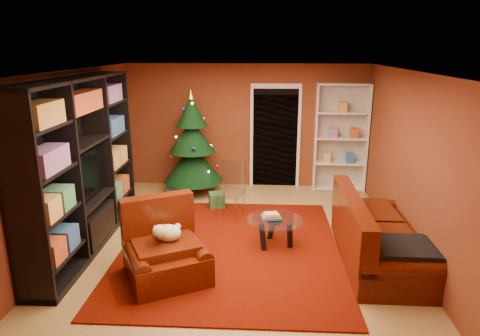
# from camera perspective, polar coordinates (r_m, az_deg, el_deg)

# --- Properties ---
(floor) EXTENTS (5.00, 5.50, 0.05)m
(floor) POSITION_cam_1_polar(r_m,az_deg,el_deg) (6.87, -0.21, -9.57)
(floor) COLOR olive
(floor) RESTS_ON ground
(ceiling) EXTENTS (5.00, 5.50, 0.05)m
(ceiling) POSITION_cam_1_polar(r_m,az_deg,el_deg) (6.21, -0.24, 13.07)
(ceiling) COLOR silver
(ceiling) RESTS_ON wall_back
(wall_back) EXTENTS (5.00, 0.05, 2.60)m
(wall_back) POSITION_cam_1_polar(r_m,az_deg,el_deg) (9.12, 0.94, 5.60)
(wall_back) COLOR brown
(wall_back) RESTS_ON ground
(wall_left) EXTENTS (0.05, 5.50, 2.60)m
(wall_left) POSITION_cam_1_polar(r_m,az_deg,el_deg) (7.05, -21.18, 1.42)
(wall_left) COLOR brown
(wall_left) RESTS_ON ground
(wall_right) EXTENTS (0.05, 5.50, 2.60)m
(wall_right) POSITION_cam_1_polar(r_m,az_deg,el_deg) (6.74, 21.72, 0.74)
(wall_right) COLOR brown
(wall_right) RESTS_ON ground
(doorway) EXTENTS (1.06, 0.60, 2.16)m
(doorway) POSITION_cam_1_polar(r_m,az_deg,el_deg) (9.12, 4.70, 3.95)
(doorway) COLOR black
(doorway) RESTS_ON floor
(rug) EXTENTS (3.26, 3.80, 0.02)m
(rug) POSITION_cam_1_polar(r_m,az_deg,el_deg) (6.52, -1.30, -10.70)
(rug) COLOR #580D01
(rug) RESTS_ON floor
(media_unit) EXTENTS (0.56, 3.30, 2.52)m
(media_unit) POSITION_cam_1_polar(r_m,az_deg,el_deg) (6.66, -20.35, 0.36)
(media_unit) COLOR black
(media_unit) RESTS_ON floor
(christmas_tree) EXTENTS (1.53, 1.53, 2.15)m
(christmas_tree) POSITION_cam_1_polar(r_m,az_deg,el_deg) (8.68, -6.37, 3.23)
(christmas_tree) COLOR black
(christmas_tree) RESTS_ON floor
(gift_box_teal) EXTENTS (0.34, 0.34, 0.31)m
(gift_box_teal) POSITION_cam_1_polar(r_m,az_deg,el_deg) (8.92, -8.54, -2.42)
(gift_box_teal) COLOR #1F7881
(gift_box_teal) RESTS_ON floor
(gift_box_green) EXTENTS (0.34, 0.34, 0.28)m
(gift_box_green) POSITION_cam_1_polar(r_m,az_deg,el_deg) (8.09, -3.11, -4.31)
(gift_box_green) COLOR #1F5A26
(gift_box_green) RESTS_ON floor
(gift_box_red) EXTENTS (0.27, 0.27, 0.22)m
(gift_box_red) POSITION_cam_1_polar(r_m,az_deg,el_deg) (9.16, -5.18, -2.11)
(gift_box_red) COLOR #AB2420
(gift_box_red) RESTS_ON floor
(white_bookshelf) EXTENTS (1.07, 0.42, 2.29)m
(white_bookshelf) POSITION_cam_1_polar(r_m,az_deg,el_deg) (9.08, 13.29, 3.91)
(white_bookshelf) COLOR white
(white_bookshelf) RESTS_ON floor
(armchair) EXTENTS (1.44, 1.44, 0.83)m
(armchair) POSITION_cam_1_polar(r_m,az_deg,el_deg) (5.67, -9.82, -10.68)
(armchair) COLOR #3F1005
(armchair) RESTS_ON rug
(dog) EXTENTS (0.49, 0.45, 0.27)m
(dog) POSITION_cam_1_polar(r_m,az_deg,el_deg) (5.64, -9.56, -8.54)
(dog) COLOR beige
(dog) RESTS_ON armchair
(sofa) EXTENTS (1.00, 2.22, 0.95)m
(sofa) POSITION_cam_1_polar(r_m,az_deg,el_deg) (6.32, 18.17, -7.80)
(sofa) COLOR #3F1005
(sofa) RESTS_ON rug
(coffee_table) EXTENTS (1.00, 1.00, 0.54)m
(coffee_table) POSITION_cam_1_polar(r_m,az_deg,el_deg) (6.55, 4.67, -8.54)
(coffee_table) COLOR gray
(coffee_table) RESTS_ON rug
(acrylic_chair) EXTENTS (0.58, 0.60, 0.89)m
(acrylic_chair) POSITION_cam_1_polar(r_m,az_deg,el_deg) (7.52, -1.35, -3.39)
(acrylic_chair) COLOR #66605B
(acrylic_chair) RESTS_ON rug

